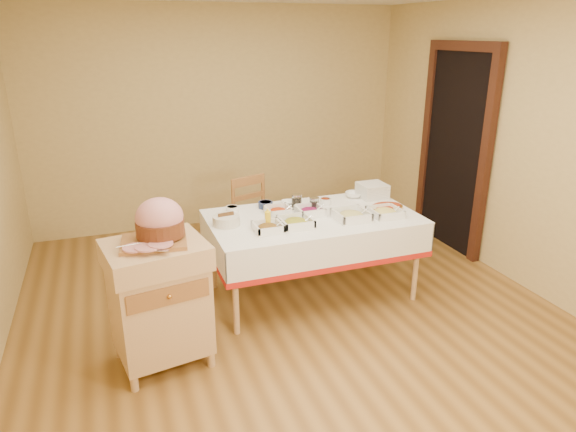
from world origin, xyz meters
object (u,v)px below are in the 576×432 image
at_px(butcher_cart, 159,297).
at_px(mustard_bottle, 268,218).
at_px(preserve_jar_left, 297,201).
at_px(preserve_jar_right, 314,204).
at_px(dining_table, 313,233).
at_px(bread_basket, 226,220).
at_px(brass_platter, 386,207).
at_px(dining_chair, 257,223).
at_px(ham_on_board, 159,223).
at_px(plate_stack, 372,190).

relative_size(butcher_cart, mustard_bottle, 5.94).
distance_m(preserve_jar_left, preserve_jar_right, 0.17).
relative_size(dining_table, mustard_bottle, 11.55).
xyz_separation_m(bread_basket, brass_platter, (1.47, -0.10, -0.02)).
bearing_deg(dining_chair, preserve_jar_right, -54.37).
bearing_deg(brass_platter, butcher_cart, -165.64).
xyz_separation_m(preserve_jar_left, preserve_jar_right, (0.13, -0.11, -0.01)).
xyz_separation_m(preserve_jar_left, bread_basket, (-0.72, -0.23, -0.01)).
relative_size(dining_table, ham_on_board, 3.96).
distance_m(butcher_cart, plate_stack, 2.36).
height_order(plate_stack, brass_platter, plate_stack).
height_order(dining_table, mustard_bottle, mustard_bottle).
distance_m(ham_on_board, brass_platter, 2.15).
bearing_deg(preserve_jar_right, dining_chair, 125.63).
distance_m(mustard_bottle, brass_platter, 1.15).
xyz_separation_m(preserve_jar_right, mustard_bottle, (-0.53, -0.26, 0.02)).
bearing_deg(bread_basket, butcher_cart, -135.17).
xyz_separation_m(butcher_cart, mustard_bottle, (0.96, 0.50, 0.30)).
distance_m(butcher_cart, preserve_jar_right, 1.69).
bearing_deg(butcher_cart, preserve_jar_right, 27.00).
height_order(butcher_cart, plate_stack, butcher_cart).
bearing_deg(dining_table, brass_platter, -4.78).
xyz_separation_m(dining_table, mustard_bottle, (-0.45, -0.10, 0.23)).
xyz_separation_m(dining_table, dining_chair, (-0.31, 0.70, -0.12)).
xyz_separation_m(dining_table, preserve_jar_left, (-0.05, 0.27, 0.22)).
bearing_deg(brass_platter, preserve_jar_left, 156.11).
height_order(dining_table, brass_platter, brass_platter).
relative_size(dining_table, dining_chair, 1.94).
bearing_deg(ham_on_board, dining_table, 22.43).
bearing_deg(mustard_bottle, bread_basket, 155.87).
bearing_deg(dining_chair, butcher_cart, -130.27).
bearing_deg(butcher_cart, dining_chair, 49.73).
bearing_deg(ham_on_board, preserve_jar_left, 32.44).
bearing_deg(preserve_jar_left, mustard_bottle, -136.75).
bearing_deg(plate_stack, mustard_bottle, -161.29).
xyz_separation_m(mustard_bottle, brass_platter, (1.15, 0.04, -0.05)).
xyz_separation_m(dining_chair, brass_platter, (1.01, -0.76, 0.30)).
distance_m(butcher_cart, brass_platter, 2.19).
relative_size(dining_chair, brass_platter, 2.98).
relative_size(dining_table, bread_basket, 8.02).
distance_m(mustard_bottle, bread_basket, 0.35).
bearing_deg(bread_basket, brass_platter, -3.89).
xyz_separation_m(mustard_bottle, bread_basket, (-0.32, 0.14, -0.03)).
height_order(dining_table, preserve_jar_left, preserve_jar_left).
xyz_separation_m(dining_chair, preserve_jar_right, (0.39, -0.54, 0.33)).
relative_size(dining_table, plate_stack, 7.23).
bearing_deg(dining_table, mustard_bottle, -167.18).
xyz_separation_m(ham_on_board, mustard_bottle, (0.92, 0.46, -0.24)).
distance_m(butcher_cart, preserve_jar_left, 1.64).
relative_size(mustard_bottle, bread_basket, 0.69).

